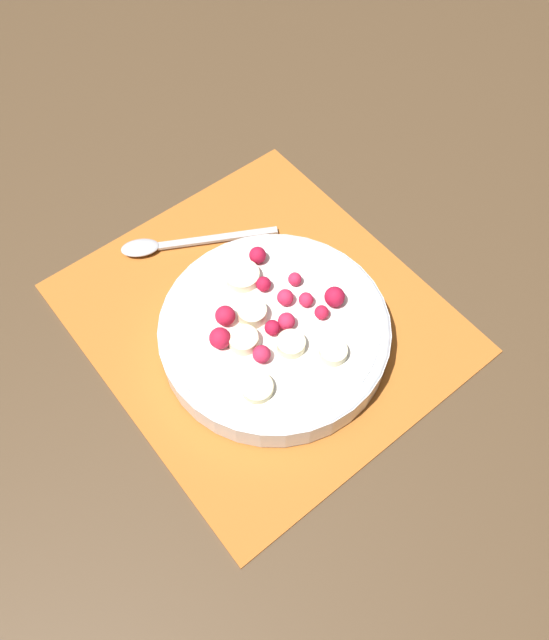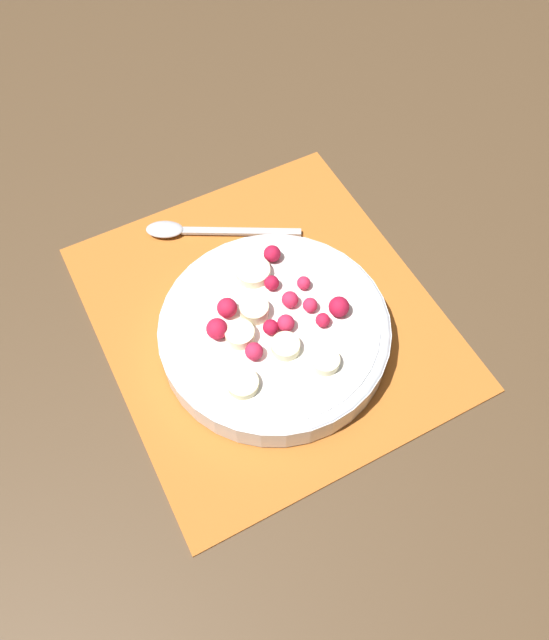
% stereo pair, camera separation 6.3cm
% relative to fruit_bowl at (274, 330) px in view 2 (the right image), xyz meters
% --- Properties ---
extents(ground_plane, '(3.00, 3.00, 0.00)m').
position_rel_fruit_bowl_xyz_m(ground_plane, '(-0.03, 0.01, -0.03)').
color(ground_plane, '#4C3823').
extents(placemat, '(0.39, 0.35, 0.01)m').
position_rel_fruit_bowl_xyz_m(placemat, '(-0.03, 0.01, -0.02)').
color(placemat, '#B26023').
rests_on(placemat, ground_plane).
extents(fruit_bowl, '(0.24, 0.24, 0.06)m').
position_rel_fruit_bowl_xyz_m(fruit_bowl, '(0.00, 0.00, 0.00)').
color(fruit_bowl, silver).
rests_on(fruit_bowl, placemat).
extents(spoon, '(0.10, 0.17, 0.01)m').
position_rel_fruit_bowl_xyz_m(spoon, '(-0.18, -0.02, -0.02)').
color(spoon, '#B2B2B7').
rests_on(spoon, placemat).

